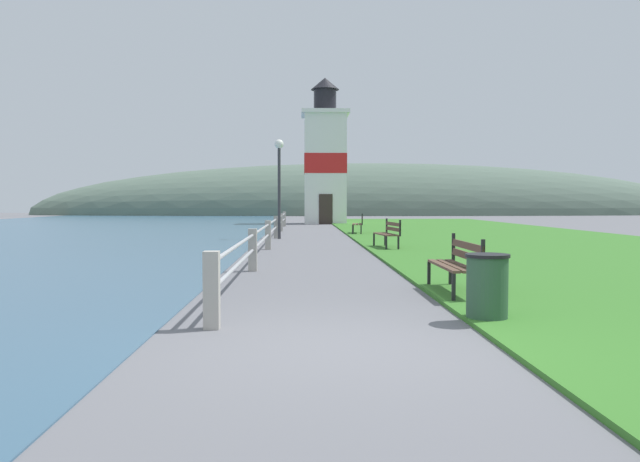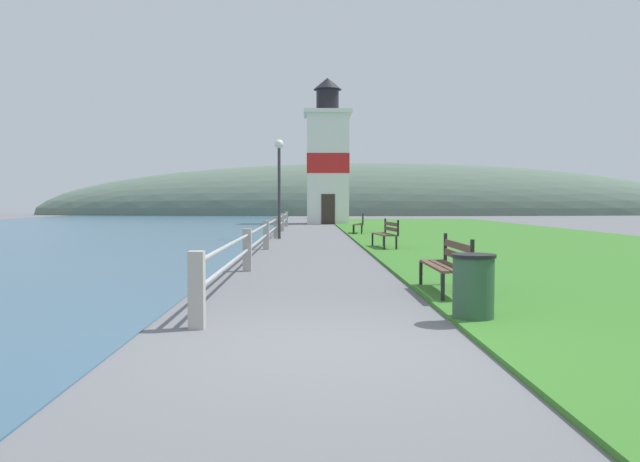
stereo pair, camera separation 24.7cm
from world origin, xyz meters
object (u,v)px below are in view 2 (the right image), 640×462
Objects in this scene: trash_bin at (473,288)px; park_bench_midway at (387,232)px; lighthouse at (327,161)px; park_bench_far at (360,223)px; lamp_post at (279,170)px; park_bench_near at (448,262)px.

park_bench_midway is at bearing 87.87° from trash_bin.
lighthouse is at bearing -93.18° from park_bench_midway.
trash_bin is at bearing -88.89° from lighthouse.
park_bench_far is at bearing -95.26° from park_bench_midway.
trash_bin is 17.83m from lamp_post.
lamp_post is at bearing -77.39° from park_bench_near.
lamp_post reaches higher than trash_bin.
lighthouse is (-0.87, 32.87, 3.75)m from park_bench_near.
lamp_post is at bearing -98.01° from lighthouse.
park_bench_near is 1.02× the size of park_bench_midway.
lighthouse is at bearing 91.11° from trash_bin.
park_bench_far is at bearing 89.07° from trash_bin.
lighthouse is at bearing 81.99° from lamp_post.
trash_bin is 0.21× the size of lamp_post.
lighthouse is 35.29m from trash_bin.
park_bench_near is 9.62m from park_bench_midway.
park_bench_far is (-0.10, 8.89, -0.00)m from park_bench_midway.
lamp_post is at bearing -63.10° from park_bench_midway.
park_bench_near is 18.50m from park_bench_far.
lighthouse reaches higher than park_bench_midway.
park_bench_midway is at bearing -57.17° from lamp_post.
park_bench_far is at bearing 43.34° from lamp_post.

